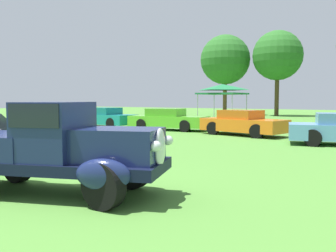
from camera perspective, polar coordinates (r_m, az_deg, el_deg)
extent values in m
plane|color=#4C8433|center=(7.71, -17.75, -9.22)|extent=(120.00, 120.00, 0.00)
cube|color=black|center=(7.27, -17.44, -5.51)|extent=(4.50, 2.82, 0.20)
cube|color=navy|center=(6.67, -8.02, -2.92)|extent=(1.85, 1.57, 0.60)
ellipsoid|color=silver|center=(6.43, -1.24, -3.33)|extent=(0.33, 0.54, 0.68)
cube|color=navy|center=(7.14, -16.74, -0.66)|extent=(1.43, 1.64, 1.04)
cube|color=black|center=(7.12, -16.79, 1.75)|extent=(1.35, 1.64, 0.40)
ellipsoid|color=navy|center=(7.37, -5.46, -5.21)|extent=(0.99, 0.66, 0.52)
ellipsoid|color=navy|center=(6.04, -9.83, -7.33)|extent=(0.99, 0.66, 0.52)
ellipsoid|color=navy|center=(8.52, -21.99, -4.23)|extent=(0.99, 0.66, 0.52)
sphere|color=silver|center=(6.83, 0.04, -2.21)|extent=(0.18, 0.18, 0.18)
sphere|color=silver|center=(5.98, -1.85, -3.11)|extent=(0.18, 0.18, 0.18)
cylinder|color=black|center=(7.40, -5.45, -6.59)|extent=(0.76, 0.24, 0.76)
cylinder|color=black|center=(6.08, -9.81, -8.99)|extent=(0.76, 0.24, 0.76)
cylinder|color=black|center=(8.55, -21.95, -5.43)|extent=(0.76, 0.24, 0.76)
cube|color=silver|center=(10.15, -18.24, -1.65)|extent=(2.15, 2.10, 0.20)
cube|color=black|center=(10.47, -23.05, -0.39)|extent=(0.72, 1.08, 0.82)
cube|color=silver|center=(9.95, -13.13, -4.50)|extent=(0.97, 1.44, 0.12)
cylinder|color=black|center=(10.90, -16.34, -3.55)|extent=(0.66, 0.20, 0.66)
cylinder|color=black|center=(9.45, -19.07, -4.78)|extent=(0.66, 0.20, 0.66)
cube|color=teal|center=(23.85, -9.30, 1.05)|extent=(4.01, 1.95, 0.60)
cube|color=#146A6E|center=(23.94, -9.57, 2.26)|extent=(1.81, 1.56, 0.44)
cylinder|color=black|center=(22.48, -8.67, 0.41)|extent=(0.64, 0.22, 0.64)
cylinder|color=black|center=(24.21, -12.53, 0.62)|extent=(0.64, 0.22, 0.64)
cube|color=#60C62D|center=(21.17, 0.08, 0.72)|extent=(4.59, 2.31, 0.60)
cube|color=#4D9F24|center=(21.22, -0.35, 2.08)|extent=(2.13, 1.71, 0.44)
cylinder|color=black|center=(19.95, 2.60, -0.01)|extent=(0.64, 0.22, 0.64)
cylinder|color=black|center=(21.08, -4.06, 0.21)|extent=(0.64, 0.22, 0.64)
cube|color=orange|center=(18.49, 11.38, 0.15)|extent=(4.38, 2.52, 0.60)
cube|color=#BB5914|center=(18.56, 10.98, 1.71)|extent=(2.08, 1.80, 0.44)
cylinder|color=black|center=(17.19, 13.34, -0.78)|extent=(0.64, 0.22, 0.64)
cylinder|color=black|center=(18.61, 6.89, -0.33)|extent=(0.64, 0.22, 0.64)
cylinder|color=black|center=(14.84, 21.19, -1.70)|extent=(0.64, 0.22, 0.64)
cylinder|color=#B7B7BC|center=(24.99, 11.85, 2.36)|extent=(0.05, 0.05, 2.05)
cylinder|color=#B7B7BC|center=(22.81, 9.71, 2.23)|extent=(0.05, 0.05, 2.05)
cylinder|color=#B7B7BC|center=(25.93, 7.01, 2.48)|extent=(0.05, 0.05, 2.05)
cylinder|color=#B7B7BC|center=(23.84, 4.52, 2.35)|extent=(0.05, 0.05, 2.05)
cube|color=#1E703D|center=(24.36, 8.30, 4.89)|extent=(2.61, 2.61, 0.10)
pyramid|color=#1E703D|center=(24.37, 8.31, 5.88)|extent=(2.56, 2.56, 0.38)
cylinder|color=brown|center=(42.34, 8.65, 4.81)|extent=(0.44, 0.44, 4.61)
sphere|color=#286623|center=(42.56, 8.70, 9.95)|extent=(5.47, 5.47, 5.47)
cylinder|color=#47331E|center=(40.81, 16.22, 4.90)|extent=(0.44, 0.44, 4.86)
sphere|color=#286623|center=(41.05, 16.33, 10.27)|extent=(5.14, 5.14, 5.14)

